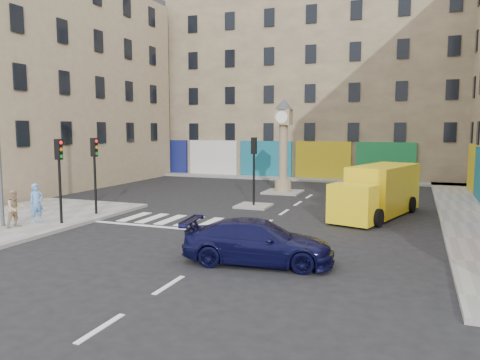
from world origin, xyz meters
The scene contains 15 objects.
ground centered at (0.00, 0.00, 0.00)m, with size 120.00×120.00×0.00m, color black.
sidewalk_right centered at (8.70, 10.00, 0.07)m, with size 2.60×30.00×0.15m, color gray.
sidewalk_far centered at (-4.00, 22.20, 0.07)m, with size 32.00×2.40×0.15m, color gray.
island_near centered at (-2.00, 8.00, 0.06)m, with size 1.80×1.80×0.12m, color gray.
island_far centered at (-2.00, 14.00, 0.06)m, with size 2.40×2.40×0.12m, color gray.
building_far centered at (-4.00, 28.00, 8.50)m, with size 32.00×10.00×17.00m, color gray.
building_left centered at (-19.00, 12.00, 7.50)m, with size 8.00×20.00×15.00m, color #998564.
traffic_light_left_near centered at (-8.30, 0.20, 2.62)m, with size 0.28×0.22×3.70m.
traffic_light_left_far centered at (-8.30, 2.60, 2.62)m, with size 0.28×0.22×3.70m.
traffic_light_island centered at (-2.00, 8.00, 2.59)m, with size 0.28×0.22×3.70m.
clock_pillar centered at (-2.00, 14.00, 3.55)m, with size 1.20×1.20×6.10m.
navy_sedan centered at (1.63, -2.11, 0.70)m, with size 1.96×4.83×1.40m, color black.
yellow_van centered at (4.58, 7.72, 1.23)m, with size 3.90×7.08×2.47m.
pedestrian_blue centered at (-9.47, 0.00, 1.01)m, with size 0.63×0.41×1.73m, color #5D92D5.
pedestrian_tan centered at (-9.51, -1.16, 0.94)m, with size 0.77×0.60×1.59m, color tan.
Camera 1 is at (6.26, -16.02, 4.33)m, focal length 35.00 mm.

